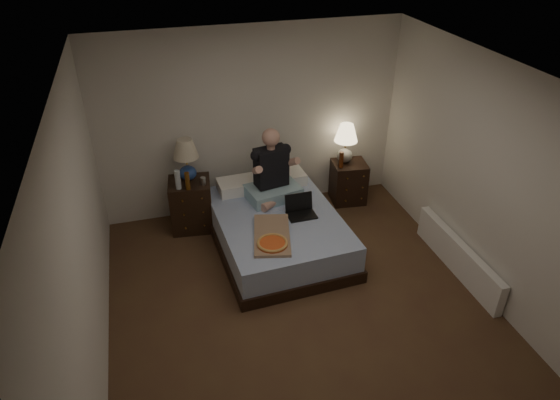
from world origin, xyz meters
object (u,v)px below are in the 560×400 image
object	(u,v)px
nightstand_right	(348,182)
beer_bottle_left	(187,181)
nightstand_left	(191,204)
lamp_left	(186,160)
pizza_box	(272,244)
bed	(278,231)
laptop	(302,208)
beer_bottle_right	(341,160)
water_bottle	(178,180)
lamp_right	(346,143)
radiator	(458,257)
soda_can	(203,181)
person	(273,165)

from	to	relation	value
nightstand_right	beer_bottle_left	distance (m)	2.33
nightstand_left	nightstand_right	bearing A→B (deg)	8.31
lamp_left	pizza_box	xyz separation A→B (m)	(0.73, -1.40, -0.45)
bed	laptop	distance (m)	0.46
bed	beer_bottle_right	bearing A→B (deg)	30.65
water_bottle	bed	bearing A→B (deg)	-29.32
lamp_right	laptop	size ratio (longest dim) A/B	1.65
bed	water_bottle	xyz separation A→B (m)	(-1.10, 0.62, 0.57)
lamp_left	water_bottle	xyz separation A→B (m)	(-0.14, -0.20, -0.16)
lamp_right	nightstand_left	bearing A→B (deg)	-176.70
lamp_right	laptop	bearing A→B (deg)	-134.17
nightstand_left	beer_bottle_left	size ratio (longest dim) A/B	2.96
laptop	radiator	world-z (taller)	laptop
lamp_left	pizza_box	size ratio (longest dim) A/B	0.74
beer_bottle_left	pizza_box	size ratio (longest dim) A/B	0.30
lamp_right	soda_can	size ratio (longest dim) A/B	5.60
nightstand_right	beer_bottle_right	world-z (taller)	beer_bottle_right
bed	soda_can	bearing A→B (deg)	138.21
nightstand_left	person	size ratio (longest dim) A/B	0.73
nightstand_right	person	xyz separation A→B (m)	(-1.22, -0.39, 0.64)
beer_bottle_left	water_bottle	bearing A→B (deg)	156.92
lamp_left	beer_bottle_right	size ratio (longest dim) A/B	2.43
bed	nightstand_right	bearing A→B (deg)	29.48
soda_can	radiator	size ratio (longest dim) A/B	0.06
nightstand_left	pizza_box	size ratio (longest dim) A/B	0.90
lamp_left	beer_bottle_left	xyz separation A→B (m)	(-0.03, -0.24, -0.17)
nightstand_right	lamp_right	bearing A→B (deg)	135.55
person	radiator	distance (m)	2.44
soda_can	beer_bottle_right	bearing A→B (deg)	2.95
lamp_left	soda_can	size ratio (longest dim) A/B	5.60
lamp_right	water_bottle	world-z (taller)	lamp_right
bed	pizza_box	size ratio (longest dim) A/B	2.49
nightstand_right	beer_bottle_left	xyz separation A→B (m)	(-2.26, -0.24, 0.50)
bed	radiator	world-z (taller)	bed
nightstand_left	beer_bottle_right	size ratio (longest dim) A/B	2.96
bed	nightstand_right	xyz separation A→B (m)	(1.27, 0.81, 0.06)
soda_can	beer_bottle_left	size ratio (longest dim) A/B	0.43
nightstand_left	beer_bottle_left	world-z (taller)	beer_bottle_left
bed	laptop	world-z (taller)	laptop
nightstand_right	laptop	xyz separation A→B (m)	(-1.00, -0.90, 0.30)
bed	beer_bottle_left	bearing A→B (deg)	147.04
lamp_left	beer_bottle_right	world-z (taller)	lamp_left
beer_bottle_left	beer_bottle_right	xyz separation A→B (m)	(2.09, 0.16, -0.08)
soda_can	pizza_box	xyz separation A→B (m)	(0.56, -1.23, -0.22)
nightstand_left	bed	bearing A→B (deg)	-31.21
beer_bottle_left	pizza_box	world-z (taller)	beer_bottle_left
laptop	person	bearing A→B (deg)	112.35
lamp_left	bed	bearing A→B (deg)	-40.39
beer_bottle_left	radiator	distance (m)	3.34
water_bottle	pizza_box	world-z (taller)	water_bottle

